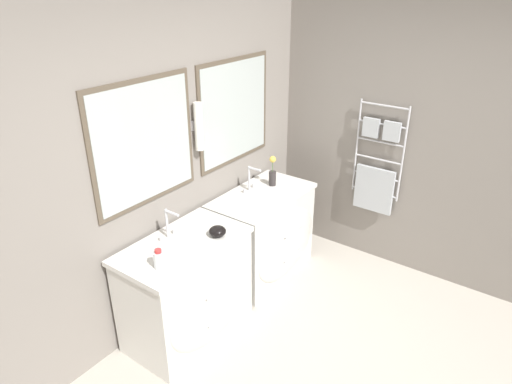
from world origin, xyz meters
The scene contains 9 objects.
wall_back centered at (0.02, 1.85, 1.31)m, with size 5.37×0.15×2.60m.
wall_right centered at (1.91, 0.82, 1.29)m, with size 0.13×3.74×2.60m.
vanity_left centered at (-0.07, 1.47, 0.43)m, with size 1.02×0.64×0.84m.
vanity_right centered at (0.98, 1.47, 0.43)m, with size 1.02×0.64×0.84m.
faucet_left centered at (-0.07, 1.64, 0.97)m, with size 0.17×0.15×0.24m.
faucet_right centered at (0.98, 1.64, 0.97)m, with size 0.17×0.15×0.24m.
toiletry_bottle centered at (-0.39, 1.41, 0.91)m, with size 0.07×0.07×0.15m.
amenity_bowl centered at (0.17, 1.36, 0.88)m, with size 0.13×0.13×0.08m.
flower_vase centered at (1.20, 1.55, 0.97)m, with size 0.07×0.07×0.30m.
Camera 1 is at (-2.11, -0.65, 2.67)m, focal length 32.00 mm.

